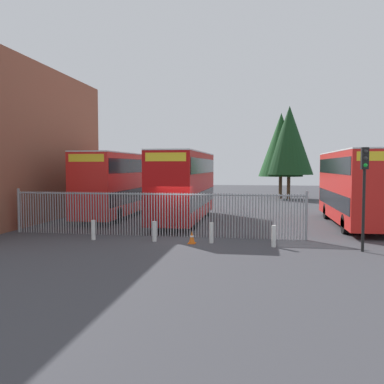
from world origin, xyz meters
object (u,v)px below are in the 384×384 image
double_decker_bus_behind_fence_left (354,185)px  bollard_center_front (154,231)px  bollard_near_right (211,233)px  traffic_cone_by_gate (192,237)px  double_decker_bus_near_gate (185,184)px  traffic_light_kerbside (364,180)px  double_decker_bus_behind_fence_right (118,182)px  bollard_near_left (93,230)px  bollard_far_right (274,236)px

double_decker_bus_behind_fence_left → bollard_center_front: double_decker_bus_behind_fence_left is taller
double_decker_bus_behind_fence_left → bollard_near_right: size_ratio=11.38×
bollard_center_front → traffic_cone_by_gate: 1.85m
double_decker_bus_near_gate → traffic_light_kerbside: size_ratio=2.51×
double_decker_bus_behind_fence_left → double_decker_bus_behind_fence_right: 15.37m
bollard_near_left → traffic_cone_by_gate: (4.83, -0.21, -0.19)m
bollard_center_front → bollard_far_right: 5.50m
double_decker_bus_behind_fence_right → bollard_near_right: (7.56, -8.92, -1.95)m
double_decker_bus_behind_fence_right → double_decker_bus_near_gate: bearing=-18.6°
double_decker_bus_near_gate → bollard_near_left: bearing=-113.1°
double_decker_bus_near_gate → bollard_far_right: double_decker_bus_near_gate is taller
bollard_center_front → bollard_far_right: bearing=-4.9°
double_decker_bus_behind_fence_right → traffic_cone_by_gate: 11.59m
bollard_near_right → traffic_cone_by_gate: size_ratio=1.61×
double_decker_bus_near_gate → traffic_light_kerbside: 12.15m
bollard_center_front → bollard_near_right: (2.68, 0.04, 0.00)m
bollard_far_right → traffic_light_kerbside: traffic_light_kerbside is taller
bollard_center_front → bollard_near_right: size_ratio=1.00×
double_decker_bus_behind_fence_right → double_decker_bus_behind_fence_left: bearing=-7.0°
bollard_near_left → traffic_cone_by_gate: size_ratio=1.61×
traffic_cone_by_gate → traffic_light_kerbside: (7.26, -0.64, 2.70)m
bollard_center_front → traffic_light_kerbside: bearing=-5.6°
double_decker_bus_near_gate → bollard_near_left: (-3.12, -7.32, -1.95)m
traffic_light_kerbside → bollard_far_right: bearing=173.3°
double_decker_bus_near_gate → bollard_near_left: double_decker_bus_near_gate is taller
double_decker_bus_behind_fence_left → bollard_far_right: size_ratio=11.38×
bollard_near_left → double_decker_bus_near_gate: bearing=66.9°
double_decker_bus_near_gate → traffic_light_kerbside: double_decker_bus_near_gate is taller
double_decker_bus_behind_fence_left → traffic_cone_by_gate: 11.48m
double_decker_bus_behind_fence_right → traffic_light_kerbside: (13.96, -9.85, 0.56)m
double_decker_bus_near_gate → double_decker_bus_behind_fence_right: 5.27m
double_decker_bus_near_gate → bollard_near_left: 8.20m
bollard_near_right → traffic_cone_by_gate: 0.93m
double_decker_bus_behind_fence_right → bollard_near_left: (1.88, -9.00, -1.95)m
bollard_near_left → bollard_near_right: bearing=0.8°
bollard_near_left → bollard_far_right: 8.50m
bollard_near_left → bollard_center_front: bearing=0.9°
bollard_center_front → traffic_cone_by_gate: bollard_center_front is taller
traffic_cone_by_gate → traffic_light_kerbside: 7.77m
double_decker_bus_near_gate → double_decker_bus_behind_fence_left: 10.27m
bollard_far_right → traffic_light_kerbside: bearing=-6.7°
double_decker_bus_behind_fence_left → bollard_center_front: bearing=-145.7°
bollard_far_right → traffic_light_kerbside: (3.60, -0.42, 2.51)m
bollard_near_right → traffic_light_kerbside: (6.40, -0.93, 2.51)m
bollard_center_front → bollard_far_right: size_ratio=1.00×
double_decker_bus_behind_fence_left → bollard_near_right: bearing=-137.5°
bollard_near_left → bollard_far_right: size_ratio=1.00×
traffic_cone_by_gate → bollard_far_right: bearing=-3.4°
double_decker_bus_behind_fence_left → double_decker_bus_behind_fence_right: same height
bollard_center_front → bollard_near_right: bearing=0.8°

